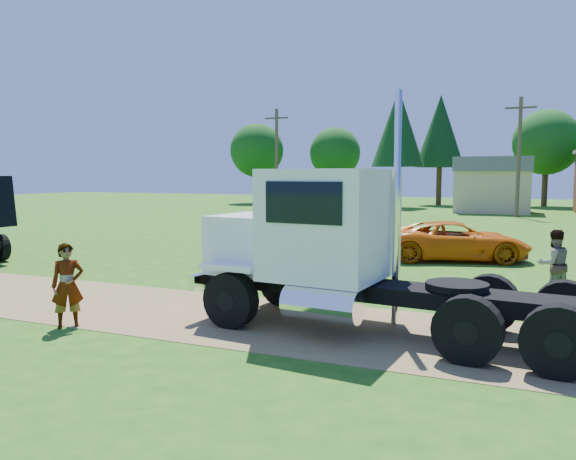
% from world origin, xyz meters
% --- Properties ---
extents(ground, '(140.00, 140.00, 0.00)m').
position_xyz_m(ground, '(0.00, 0.00, 0.00)').
color(ground, '#1F5813').
rests_on(ground, ground).
extents(dirt_track, '(120.00, 4.20, 0.01)m').
position_xyz_m(dirt_track, '(0.00, 0.00, 0.01)').
color(dirt_track, brown).
rests_on(dirt_track, ground).
extents(white_semi_tractor, '(8.35, 3.44, 4.96)m').
position_xyz_m(white_semi_tractor, '(2.86, 0.20, 1.69)').
color(white_semi_tractor, black).
rests_on(white_semi_tractor, ground).
extents(orange_pickup, '(5.79, 3.89, 1.48)m').
position_xyz_m(orange_pickup, '(4.21, 10.83, 0.74)').
color(orange_pickup, '#D6600A').
rests_on(orange_pickup, ground).
extents(spectator_a, '(0.76, 0.77, 1.80)m').
position_xyz_m(spectator_a, '(-2.31, -2.05, 0.90)').
color(spectator_a, '#999999').
rests_on(spectator_a, ground).
extents(spectator_b, '(1.10, 1.02, 1.81)m').
position_xyz_m(spectator_b, '(7.29, 4.99, 0.91)').
color(spectator_b, '#999999').
rests_on(spectator_b, ground).
extents(tan_shed, '(6.20, 5.40, 4.70)m').
position_xyz_m(tan_shed, '(4.00, 40.00, 2.42)').
color(tan_shed, tan).
rests_on(tan_shed, ground).
extents(utility_poles, '(42.20, 0.28, 9.00)m').
position_xyz_m(utility_poles, '(6.00, 35.00, 4.71)').
color(utility_poles, '#4D382B').
rests_on(utility_poles, ground).
extents(tree_row, '(57.20, 16.42, 11.53)m').
position_xyz_m(tree_row, '(7.91, 49.75, 6.74)').
color(tree_row, '#362716').
rests_on(tree_row, ground).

